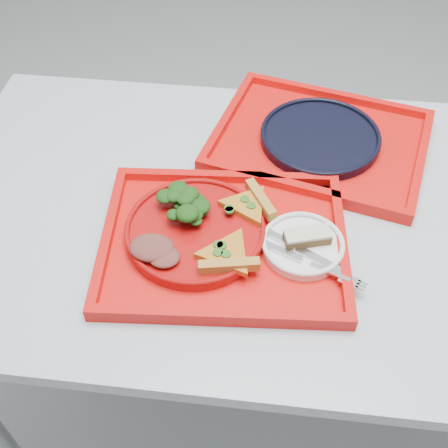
{
  "coord_description": "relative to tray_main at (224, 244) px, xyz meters",
  "views": [
    {
      "loc": [
        -0.12,
        -0.77,
        1.56
      ],
      "look_at": [
        -0.2,
        -0.07,
        0.78
      ],
      "focal_mm": 45.0,
      "sensor_mm": 36.0,
      "label": 1
    }
  ],
  "objects": [
    {
      "name": "ground",
      "position": [
        0.2,
        0.1,
        -0.76
      ],
      "size": [
        10.0,
        10.0,
        0.0
      ],
      "primitive_type": "plane",
      "color": "gray",
      "rests_on": "ground"
    },
    {
      "name": "table",
      "position": [
        0.2,
        0.1,
        -0.08
      ],
      "size": [
        1.6,
        0.8,
        0.75
      ],
      "color": "#A3ADB7",
      "rests_on": "ground"
    },
    {
      "name": "tray_main",
      "position": [
        0.0,
        0.0,
        0.0
      ],
      "size": [
        0.47,
        0.38,
        0.01
      ],
      "primitive_type": "cube",
      "rotation": [
        0.0,
        0.0,
        0.07
      ],
      "color": "red",
      "rests_on": "table"
    },
    {
      "name": "tray_far",
      "position": [
        0.18,
        0.31,
        0.0
      ],
      "size": [
        0.52,
        0.45,
        0.01
      ],
      "primitive_type": "cube",
      "rotation": [
        0.0,
        0.0,
        -0.24
      ],
      "color": "red",
      "rests_on": "table"
    },
    {
      "name": "dinner_plate",
      "position": [
        -0.05,
        0.01,
        0.02
      ],
      "size": [
        0.26,
        0.26,
        0.02
      ],
      "primitive_type": "cylinder",
      "color": "#A40B0A",
      "rests_on": "tray_main"
    },
    {
      "name": "side_plate",
      "position": [
        0.14,
        0.0,
        0.01
      ],
      "size": [
        0.15,
        0.15,
        0.01
      ],
      "primitive_type": "cylinder",
      "color": "white",
      "rests_on": "tray_main"
    },
    {
      "name": "navy_plate",
      "position": [
        0.18,
        0.31,
        0.01
      ],
      "size": [
        0.26,
        0.26,
        0.02
      ],
      "primitive_type": "cylinder",
      "color": "black",
      "rests_on": "tray_far"
    },
    {
      "name": "pizza_slice_a",
      "position": [
        0.01,
        -0.05,
        0.03
      ],
      "size": [
        0.13,
        0.14,
        0.02
      ],
      "primitive_type": null,
      "rotation": [
        0.0,
        0.0,
        1.76
      ],
      "color": "gold",
      "rests_on": "dinner_plate"
    },
    {
      "name": "pizza_slice_b",
      "position": [
        0.04,
        0.08,
        0.03
      ],
      "size": [
        0.15,
        0.14,
        0.02
      ],
      "primitive_type": null,
      "rotation": [
        0.0,
        0.0,
        3.68
      ],
      "color": "gold",
      "rests_on": "dinner_plate"
    },
    {
      "name": "salad_heap",
      "position": [
        -0.08,
        0.05,
        0.05
      ],
      "size": [
        0.1,
        0.09,
        0.05
      ],
      "primitive_type": "ellipsoid",
      "color": "black",
      "rests_on": "dinner_plate"
    },
    {
      "name": "meat_portion",
      "position": [
        -0.12,
        -0.05,
        0.04
      ],
      "size": [
        0.08,
        0.06,
        0.02
      ],
      "primitive_type": "ellipsoid",
      "color": "brown",
      "rests_on": "dinner_plate"
    },
    {
      "name": "dessert_bar",
      "position": [
        0.15,
        0.01,
        0.03
      ],
      "size": [
        0.09,
        0.06,
        0.02
      ],
      "rotation": [
        0.0,
        0.0,
        0.29
      ],
      "color": "#51351B",
      "rests_on": "side_plate"
    },
    {
      "name": "knife",
      "position": [
        0.15,
        -0.02,
        0.02
      ],
      "size": [
        0.17,
        0.1,
        0.01
      ],
      "primitive_type": "cube",
      "rotation": [
        0.0,
        0.0,
        -0.5
      ],
      "color": "silver",
      "rests_on": "side_plate"
    },
    {
      "name": "fork",
      "position": [
        0.16,
        -0.05,
        0.02
      ],
      "size": [
        0.18,
        0.09,
        0.01
      ],
      "primitive_type": "cube",
      "rotation": [
        0.0,
        0.0,
        -0.4
      ],
      "color": "silver",
      "rests_on": "side_plate"
    }
  ]
}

